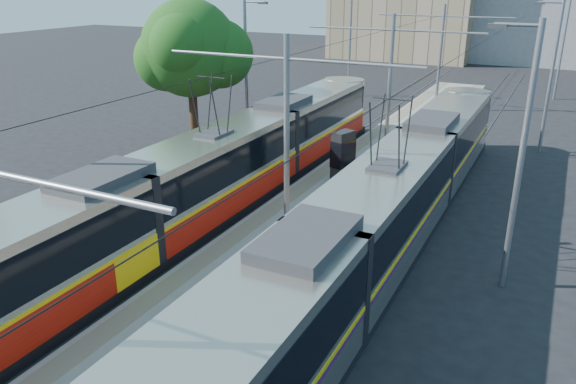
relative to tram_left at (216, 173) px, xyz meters
The scene contains 11 objects.
ground 9.73m from the tram_left, 67.94° to the right, with size 160.00×160.00×0.00m, color black.
platform 9.02m from the tram_left, 66.09° to the left, with size 4.00×50.00×0.30m, color gray.
tactile_strip_left 8.51m from the tram_left, 75.17° to the left, with size 0.70×50.00×0.01m, color gray.
tactile_strip_right 9.66m from the tram_left, 58.12° to the left, with size 0.70×50.00×0.01m, color gray.
rails 9.04m from the tram_left, 66.09° to the left, with size 8.71×70.00×0.03m.
tram_left is the anchor object (origin of this frame).
tram_right 7.25m from the tram_left, ahead, with size 2.43×30.86×5.50m.
catenary 6.98m from the tram_left, 55.68° to the left, with size 9.20×70.00×7.00m.
street_lamps 12.88m from the tram_left, 73.46° to the left, with size 15.18×38.22×8.00m.
shelter 6.15m from the tram_left, 56.31° to the left, with size 0.94×1.20×2.32m.
tree 9.69m from the tram_left, 128.30° to the left, with size 5.55×5.13×8.07m.
Camera 1 is at (8.37, -8.65, 8.98)m, focal length 35.00 mm.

